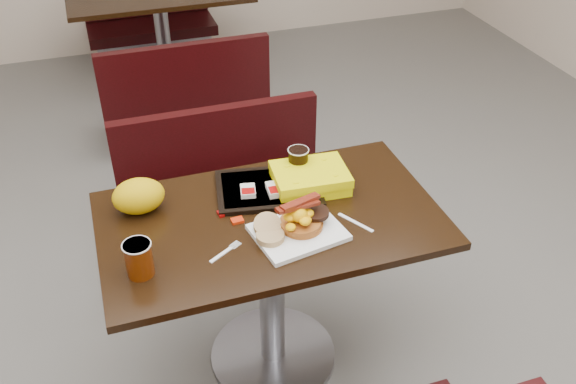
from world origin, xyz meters
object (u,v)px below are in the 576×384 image
object	(u,v)px
bench_far_s	(182,88)
hashbrown_sleeve_right	(276,189)
pancake_stack	(302,223)
fork	(221,255)
paper_bag	(139,196)
knife	(356,222)
platter	(298,232)
table_near	(272,293)
hashbrown_sleeve_left	(248,191)
table_far	(164,44)
clamshell	(310,178)
bench_far_n	(150,13)
bench_near_n	(229,196)
tray	(269,189)
coffee_cup_far	(298,161)
coffee_cup_near	(139,259)

from	to	relation	value
bench_far_s	hashbrown_sleeve_right	world-z (taller)	hashbrown_sleeve_right
pancake_stack	fork	size ratio (longest dim) A/B	1.11
hashbrown_sleeve_right	paper_bag	world-z (taller)	paper_bag
knife	platter	bearing A→B (deg)	-120.61
table_near	hashbrown_sleeve_right	xyz separation A→B (m)	(0.06, 0.12, 0.40)
fork	hashbrown_sleeve_left	bearing A→B (deg)	28.04
fork	paper_bag	xyz separation A→B (m)	(-0.22, 0.33, 0.06)
table_far	knife	world-z (taller)	knife
bench_far_s	paper_bag	distance (m)	1.83
bench_far_s	clamshell	distance (m)	1.83
bench_far_n	bench_near_n	bearing A→B (deg)	-90.00
platter	fork	distance (m)	0.28
tray	paper_bag	world-z (taller)	paper_bag
platter	hashbrown_sleeve_left	size ratio (longest dim) A/B	4.02
bench_near_n	hashbrown_sleeve_left	xyz separation A→B (m)	(-0.04, -0.56, 0.42)
clamshell	fork	bearing A→B (deg)	-141.76
table_far	paper_bag	size ratio (longest dim) A/B	6.48
hashbrown_sleeve_left	paper_bag	size ratio (longest dim) A/B	0.39
clamshell	paper_bag	bearing A→B (deg)	179.62
pancake_stack	platter	bearing A→B (deg)	-135.23
knife	coffee_cup_far	distance (m)	0.36
paper_bag	coffee_cup_far	bearing A→B (deg)	2.71
hashbrown_sleeve_right	coffee_cup_far	size ratio (longest dim) A/B	0.82
bench_far_s	hashbrown_sleeve_left	size ratio (longest dim) A/B	13.73
hashbrown_sleeve_right	pancake_stack	bearing A→B (deg)	-79.78
bench_near_n	tray	world-z (taller)	tray
pancake_stack	hashbrown_sleeve_right	distance (m)	0.22
platter	tray	distance (m)	0.28
coffee_cup_near	hashbrown_sleeve_right	size ratio (longest dim) A/B	1.42
table_near	coffee_cup_far	bearing A→B (deg)	49.98
knife	hashbrown_sleeve_left	world-z (taller)	hashbrown_sleeve_left
bench_far_s	bench_far_n	xyz separation A→B (m)	(0.00, 1.40, 0.00)
platter	hashbrown_sleeve_right	xyz separation A→B (m)	(-0.01, 0.24, 0.02)
pancake_stack	coffee_cup_near	world-z (taller)	coffee_cup_near
paper_bag	table_near	bearing A→B (deg)	-22.80
coffee_cup_near	tray	distance (m)	0.60
bench_far_s	tray	distance (m)	1.79
platter	tray	world-z (taller)	same
platter	tray	xyz separation A→B (m)	(-0.02, 0.28, 0.00)
knife	clamshell	size ratio (longest dim) A/B	0.54
tray	clamshell	bearing A→B (deg)	1.02
coffee_cup_near	bench_near_n	bearing A→B (deg)	60.97
knife	coffee_cup_far	world-z (taller)	coffee_cup_far
bench_far_s	pancake_stack	distance (m)	2.05
bench_far_s	pancake_stack	size ratio (longest dim) A/B	6.76
coffee_cup_near	knife	xyz separation A→B (m)	(0.75, 0.02, -0.06)
bench_near_n	bench_far_n	world-z (taller)	same
coffee_cup_far	paper_bag	xyz separation A→B (m)	(-0.61, -0.03, -0.01)
tray	coffee_cup_far	distance (m)	0.16
hashbrown_sleeve_left	hashbrown_sleeve_right	xyz separation A→B (m)	(0.10, -0.02, 0.00)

